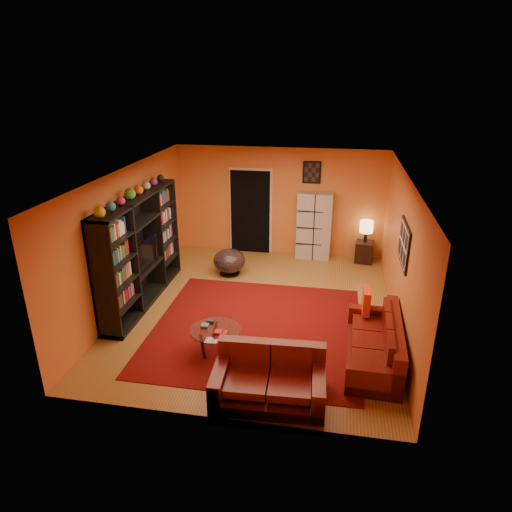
% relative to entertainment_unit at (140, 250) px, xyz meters
% --- Properties ---
extents(floor, '(6.00, 6.00, 0.00)m').
position_rel_entertainment_unit_xyz_m(floor, '(2.27, 0.00, -1.05)').
color(floor, brown).
rests_on(floor, ground).
extents(ceiling, '(6.00, 6.00, 0.00)m').
position_rel_entertainment_unit_xyz_m(ceiling, '(2.27, 0.00, 1.55)').
color(ceiling, white).
rests_on(ceiling, wall_back).
extents(wall_back, '(6.00, 0.00, 6.00)m').
position_rel_entertainment_unit_xyz_m(wall_back, '(2.27, 3.00, 0.25)').
color(wall_back, orange).
rests_on(wall_back, floor).
extents(wall_front, '(6.00, 0.00, 6.00)m').
position_rel_entertainment_unit_xyz_m(wall_front, '(2.27, -3.00, 0.25)').
color(wall_front, orange).
rests_on(wall_front, floor).
extents(wall_left, '(0.00, 6.00, 6.00)m').
position_rel_entertainment_unit_xyz_m(wall_left, '(-0.23, 0.00, 0.25)').
color(wall_left, orange).
rests_on(wall_left, floor).
extents(wall_right, '(0.00, 6.00, 6.00)m').
position_rel_entertainment_unit_xyz_m(wall_right, '(4.78, 0.00, 0.25)').
color(wall_right, orange).
rests_on(wall_right, floor).
extents(rug, '(3.60, 3.60, 0.01)m').
position_rel_entertainment_unit_xyz_m(rug, '(2.38, -0.70, -1.04)').
color(rug, '#4F0909').
rests_on(rug, floor).
extents(doorway, '(0.95, 0.10, 2.04)m').
position_rel_entertainment_unit_xyz_m(doorway, '(1.57, 2.96, -0.03)').
color(doorway, black).
rests_on(doorway, floor).
extents(wall_art_right, '(0.03, 1.00, 0.70)m').
position_rel_entertainment_unit_xyz_m(wall_art_right, '(4.75, -0.30, 0.55)').
color(wall_art_right, black).
rests_on(wall_art_right, wall_right).
extents(wall_art_back, '(0.42, 0.03, 0.52)m').
position_rel_entertainment_unit_xyz_m(wall_art_back, '(3.02, 2.98, 1.00)').
color(wall_art_back, black).
rests_on(wall_art_back, wall_back).
extents(entertainment_unit, '(0.45, 3.00, 2.10)m').
position_rel_entertainment_unit_xyz_m(entertainment_unit, '(0.00, 0.00, 0.00)').
color(entertainment_unit, black).
rests_on(entertainment_unit, floor).
extents(tv, '(0.99, 0.13, 0.57)m').
position_rel_entertainment_unit_xyz_m(tv, '(0.05, -0.09, -0.05)').
color(tv, black).
rests_on(tv, entertainment_unit).
extents(sofa, '(0.86, 1.96, 0.85)m').
position_rel_entertainment_unit_xyz_m(sofa, '(4.41, -1.32, -0.76)').
color(sofa, '#520F0A').
rests_on(sofa, rug).
extents(loveseat, '(1.57, 0.99, 0.85)m').
position_rel_entertainment_unit_xyz_m(loveseat, '(2.86, -2.42, -0.77)').
color(loveseat, '#520F0A').
rests_on(loveseat, rug).
extents(throw_pillow, '(0.12, 0.42, 0.42)m').
position_rel_entertainment_unit_xyz_m(throw_pillow, '(4.22, -0.52, -0.42)').
color(throw_pillow, '#F23A1A').
rests_on(throw_pillow, sofa).
extents(coffee_table, '(0.83, 0.83, 0.41)m').
position_rel_entertainment_unit_xyz_m(coffee_table, '(1.86, -1.52, -0.68)').
color(coffee_table, silver).
rests_on(coffee_table, floor).
extents(storage_cabinet, '(0.82, 0.40, 1.61)m').
position_rel_entertainment_unit_xyz_m(storage_cabinet, '(3.15, 2.80, -0.24)').
color(storage_cabinet, '#B0ACA2').
rests_on(storage_cabinet, floor).
extents(bowl_chair, '(0.72, 0.72, 0.58)m').
position_rel_entertainment_unit_xyz_m(bowl_chair, '(1.37, 1.50, -0.74)').
color(bowl_chair, black).
rests_on(bowl_chair, floor).
extents(side_table, '(0.45, 0.45, 0.50)m').
position_rel_entertainment_unit_xyz_m(side_table, '(4.36, 2.75, -0.80)').
color(side_table, black).
rests_on(side_table, floor).
extents(table_lamp, '(0.31, 0.31, 0.51)m').
position_rel_entertainment_unit_xyz_m(table_lamp, '(4.36, 2.75, -0.18)').
color(table_lamp, black).
rests_on(table_lamp, side_table).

